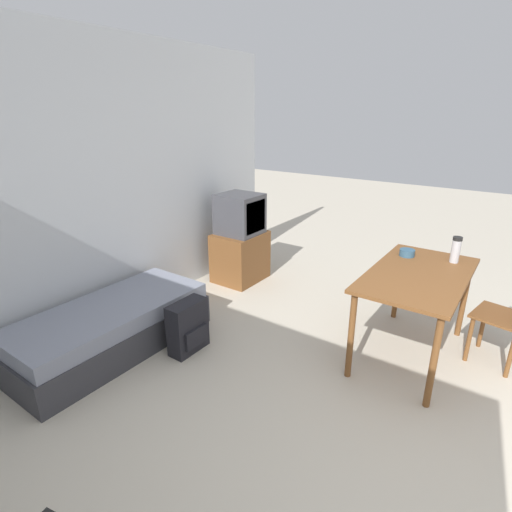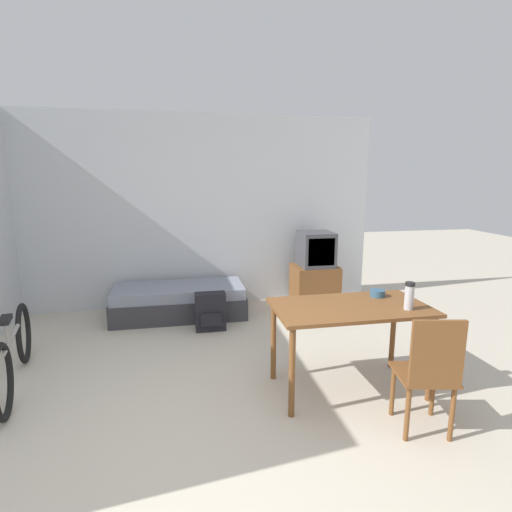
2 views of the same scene
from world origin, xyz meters
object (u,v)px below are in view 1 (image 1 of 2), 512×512
Objects in this scene: thermos_flask at (456,248)px; backpack at (188,327)px; daybed at (112,328)px; dining_table at (417,283)px; mate_bowl at (407,253)px; tv at (240,242)px.

backpack is at bearing 129.88° from thermos_flask.
dining_table reaches higher than daybed.
thermos_flask is at bearing -78.60° from mate_bowl.
mate_bowl is 0.28× the size of backpack.
daybed is at bearing 131.93° from mate_bowl.
tv is at bearing 0.36° from daybed.
mate_bowl reaches higher than daybed.
tv is 2.42m from thermos_flask.
tv is 4.70× the size of thermos_flask.
dining_table is at bearing -150.64° from mate_bowl.
dining_table is at bearing -56.70° from daybed.
dining_table is 2.80× the size of backpack.
backpack is (-1.53, -0.59, -0.27)m from tv.
thermos_flask is (1.87, -2.38, 0.69)m from daybed.
dining_table is (-0.46, -2.20, 0.18)m from tv.
mate_bowl is at bearing -93.18° from tv.
daybed is 0.69m from backpack.
thermos_flask is 1.73× the size of mate_bowl.
mate_bowl is at bearing -48.07° from daybed.
backpack is (-1.42, 1.41, -0.57)m from mate_bowl.
mate_bowl is (1.79, -1.99, 0.60)m from daybed.
daybed is 1.32× the size of dining_table.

